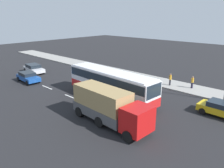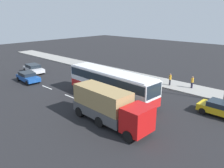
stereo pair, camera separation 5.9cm
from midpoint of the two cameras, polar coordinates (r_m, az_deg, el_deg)
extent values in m
plane|color=black|center=(25.57, -0.87, -3.58)|extent=(120.00, 120.00, 0.00)
cube|color=gray|center=(32.62, 10.58, 0.99)|extent=(80.00, 4.00, 0.15)
cube|color=white|center=(35.30, -21.59, 1.18)|extent=(2.40, 0.16, 0.01)
cube|color=white|center=(30.40, -16.78, -0.85)|extent=(2.40, 0.16, 0.01)
cube|color=white|center=(26.18, -10.77, -3.38)|extent=(2.40, 0.16, 0.01)
cube|color=white|center=(20.71, 2.97, -8.90)|extent=(2.40, 0.16, 0.01)
cube|color=white|center=(19.60, 7.71, -10.68)|extent=(2.40, 0.16, 0.01)
cube|color=red|center=(24.86, -0.47, -1.66)|extent=(12.04, 3.20, 0.97)
cube|color=silver|center=(24.46, -0.48, 1.27)|extent=(12.04, 3.20, 1.68)
cube|color=#1E2833|center=(24.39, -0.48, 1.79)|extent=(11.80, 3.22, 0.93)
cube|color=#1E2833|center=(20.76, 10.84, -1.83)|extent=(0.25, 2.34, 1.35)
cube|color=silver|center=(24.22, -0.48, 3.32)|extent=(11.55, 3.03, 0.12)
cylinder|color=black|center=(23.19, 9.21, -4.64)|extent=(1.12, 0.36, 1.10)
cylinder|color=black|center=(21.43, 5.25, -6.40)|extent=(1.12, 0.36, 1.10)
cylinder|color=black|center=(28.30, -3.64, -0.31)|extent=(1.12, 0.36, 1.10)
cylinder|color=black|center=(26.87, -7.60, -1.42)|extent=(1.12, 0.36, 1.10)
cylinder|color=black|center=(29.19, -5.17, 0.21)|extent=(1.12, 0.36, 1.10)
cylinder|color=black|center=(27.80, -9.07, -0.83)|extent=(1.12, 0.36, 1.10)
cube|color=red|center=(17.20, 6.61, -9.23)|extent=(1.98, 2.40, 2.06)
cube|color=#4C4C4F|center=(19.98, -2.63, -6.99)|extent=(6.00, 2.59, 0.90)
cube|color=#997F51|center=(19.47, -2.69, -3.48)|extent=(5.76, 2.49, 1.72)
cylinder|color=black|center=(18.44, 8.80, -10.99)|extent=(0.97, 0.32, 0.96)
cylinder|color=black|center=(16.93, 4.15, -13.62)|extent=(0.97, 0.32, 0.96)
cylinder|color=black|center=(20.32, 1.33, -7.94)|extent=(0.97, 0.32, 0.96)
cylinder|color=black|center=(18.96, -3.42, -9.95)|extent=(0.97, 0.32, 0.96)
cylinder|color=black|center=(22.24, -4.03, -5.63)|extent=(0.97, 0.32, 0.96)
cylinder|color=black|center=(21.00, -8.66, -7.26)|extent=(0.97, 0.32, 0.96)
cube|color=gold|center=(23.26, 27.13, -6.18)|extent=(4.56, 1.93, 0.62)
cube|color=#1E2833|center=(23.09, 26.99, -4.85)|extent=(2.52, 1.74, 0.47)
cylinder|color=black|center=(24.57, 24.10, -5.30)|extent=(0.64, 0.21, 0.64)
cylinder|color=black|center=(23.04, 22.55, -6.61)|extent=(0.64, 0.21, 0.64)
cube|color=silver|center=(38.76, -19.92, 3.67)|extent=(4.96, 2.41, 0.56)
cube|color=black|center=(38.84, -20.12, 4.50)|extent=(2.81, 2.02, 0.52)
cylinder|color=black|center=(37.57, -17.61, 3.04)|extent=(0.66, 0.27, 0.64)
cylinder|color=black|center=(36.93, -20.18, 2.54)|extent=(0.66, 0.27, 0.64)
cylinder|color=black|center=(40.72, -19.61, 3.93)|extent=(0.66, 0.27, 0.64)
cylinder|color=black|center=(40.12, -22.00, 3.47)|extent=(0.66, 0.27, 0.64)
cube|color=#194799|center=(33.64, -21.21, 1.55)|extent=(4.38, 2.04, 0.60)
cube|color=black|center=(33.77, -21.51, 2.51)|extent=(2.44, 1.80, 0.47)
cylinder|color=black|center=(32.74, -18.71, 0.84)|extent=(0.65, 0.23, 0.64)
cylinder|color=black|center=(32.07, -21.49, 0.20)|extent=(0.65, 0.23, 0.64)
cylinder|color=black|center=(35.38, -20.85, 1.83)|extent=(0.65, 0.23, 0.64)
cylinder|color=black|center=(34.76, -23.46, 1.26)|extent=(0.65, 0.23, 0.64)
cylinder|color=black|center=(30.54, 14.98, 0.46)|extent=(0.14, 0.14, 0.80)
cylinder|color=black|center=(30.40, 14.82, 0.40)|extent=(0.14, 0.14, 0.80)
cylinder|color=gold|center=(30.28, 15.01, 1.70)|extent=(0.32, 0.32, 0.60)
sphere|color=#9E7051|center=(30.17, 15.07, 2.45)|extent=(0.22, 0.22, 0.22)
cylinder|color=#38334C|center=(30.17, 20.07, -0.25)|extent=(0.14, 0.14, 0.78)
cylinder|color=#38334C|center=(30.08, 20.31, -0.33)|extent=(0.14, 0.14, 0.78)
cylinder|color=gold|center=(29.94, 20.33, 0.95)|extent=(0.32, 0.32, 0.59)
sphere|color=#9E7051|center=(29.83, 20.41, 1.69)|extent=(0.21, 0.21, 0.21)
camera|label=1|loc=(0.03, 89.93, 0.02)|focal=34.78mm
camera|label=2|loc=(0.03, -90.07, -0.02)|focal=34.78mm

